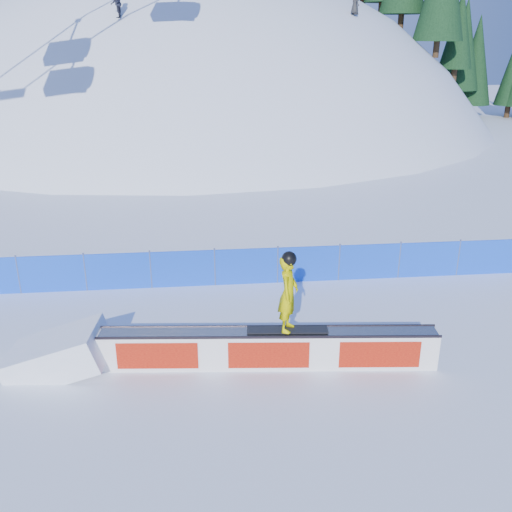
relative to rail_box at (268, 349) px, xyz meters
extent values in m
plane|color=white|center=(-2.10, 0.42, -0.47)|extent=(160.00, 160.00, 0.00)
sphere|color=white|center=(-2.10, 42.42, -18.47)|extent=(64.00, 64.00, 64.00)
cylinder|color=#362415|center=(14.63, 39.52, 9.25)|extent=(0.50, 0.50, 1.40)
cylinder|color=#362415|center=(14.74, 43.72, 9.31)|extent=(0.50, 0.50, 1.40)
cylinder|color=#362415|center=(16.49, 39.26, 7.98)|extent=(0.50, 0.50, 1.40)
cylinder|color=#362415|center=(18.63, 43.18, 6.49)|extent=(0.50, 0.50, 1.40)
cylinder|color=#362415|center=(19.22, 41.71, 5.98)|extent=(0.50, 0.50, 1.40)
cylinder|color=#362415|center=(22.29, 39.08, 2.57)|extent=(0.50, 0.50, 1.40)
cone|color=black|center=(22.29, 39.08, 7.50)|extent=(3.81, 3.81, 8.65)
cylinder|color=#362415|center=(23.55, 43.28, 1.24)|extent=(0.50, 0.50, 1.40)
cone|color=black|center=(23.55, 43.28, 5.37)|extent=(3.10, 3.10, 7.04)
cylinder|color=#362415|center=(24.57, 46.32, 0.13)|extent=(0.50, 0.50, 1.40)
cone|color=black|center=(24.57, 46.32, 4.28)|extent=(3.12, 3.12, 7.10)
cylinder|color=#362415|center=(27.89, 44.50, 0.13)|extent=(0.50, 0.50, 1.40)
cone|color=black|center=(27.89, 44.50, 4.51)|extent=(3.33, 3.33, 7.56)
cube|color=blue|center=(-2.10, 4.92, 0.13)|extent=(22.00, 0.03, 1.20)
cylinder|color=#44517A|center=(-7.10, 4.92, 0.18)|extent=(0.05, 0.05, 1.30)
cylinder|color=#44517A|center=(-5.10, 4.92, 0.18)|extent=(0.05, 0.05, 1.30)
cylinder|color=#44517A|center=(-3.10, 4.92, 0.18)|extent=(0.05, 0.05, 1.30)
cylinder|color=#44517A|center=(-1.10, 4.92, 0.18)|extent=(0.05, 0.05, 1.30)
cylinder|color=#44517A|center=(0.90, 4.92, 0.18)|extent=(0.05, 0.05, 1.30)
cylinder|color=#44517A|center=(2.90, 4.92, 0.18)|extent=(0.05, 0.05, 1.30)
cylinder|color=#44517A|center=(4.90, 4.92, 0.18)|extent=(0.05, 0.05, 1.30)
cylinder|color=#44517A|center=(6.90, 4.92, 0.18)|extent=(0.05, 0.05, 1.30)
cube|color=white|center=(0.00, 0.00, -0.02)|extent=(8.03, 1.23, 0.90)
cube|color=#8F929C|center=(0.00, 0.00, 0.45)|extent=(7.95, 1.24, 0.04)
cube|color=black|center=(-0.02, -0.26, 0.46)|extent=(7.99, 0.76, 0.06)
cube|color=black|center=(0.02, 0.26, 0.46)|extent=(7.99, 0.76, 0.06)
cube|color=red|center=(-0.02, -0.26, -0.02)|extent=(7.59, 0.71, 0.68)
cube|color=red|center=(0.02, 0.26, -0.02)|extent=(7.59, 0.71, 0.68)
cube|color=black|center=(0.44, -0.04, 0.51)|extent=(1.92, 0.51, 0.04)
imported|color=#CEC600|center=(0.44, -0.04, 1.44)|extent=(0.66, 0.79, 1.84)
sphere|color=black|center=(0.44, -0.04, 2.30)|extent=(0.34, 0.34, 0.34)
imported|color=black|center=(-5.89, 24.74, 8.75)|extent=(0.71, 0.87, 1.65)
imported|color=#262626|center=(9.40, 29.23, 9.14)|extent=(0.62, 0.86, 1.65)
camera|label=1|loc=(-1.50, -11.76, 6.95)|focal=40.00mm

